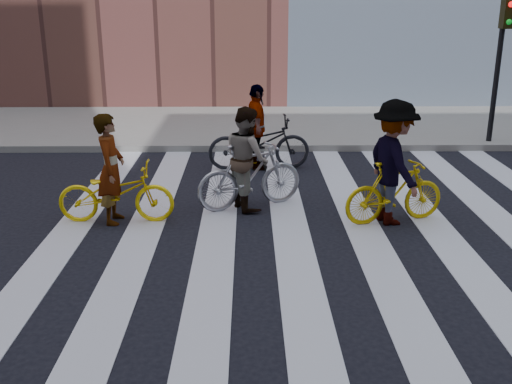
{
  "coord_description": "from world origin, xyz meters",
  "views": [
    {
      "loc": [
        -1.18,
        -8.1,
        3.33
      ],
      "look_at": [
        -1.07,
        0.3,
        0.59
      ],
      "focal_mm": 42.0,
      "sensor_mm": 36.0,
      "label": 1
    }
  ],
  "objects_px": {
    "rider_left": "(111,169)",
    "rider_right": "(394,163)",
    "traffic_signal": "(502,47)",
    "bike_yellow_right": "(395,192)",
    "rider_mid": "(247,158)",
    "bike_yellow_left": "(116,193)",
    "bike_dark_rear": "(259,143)",
    "rider_rear": "(257,127)",
    "bike_silver_mid": "(250,176)"
  },
  "relations": [
    {
      "from": "rider_rear",
      "to": "bike_silver_mid",
      "type": "bearing_deg",
      "value": 171.76
    },
    {
      "from": "bike_yellow_left",
      "to": "bike_dark_rear",
      "type": "distance_m",
      "value": 3.74
    },
    {
      "from": "traffic_signal",
      "to": "bike_yellow_left",
      "type": "xyz_separation_m",
      "value": [
        -7.62,
        -4.67,
        -1.81
      ]
    },
    {
      "from": "bike_silver_mid",
      "to": "rider_left",
      "type": "distance_m",
      "value": 2.23
    },
    {
      "from": "bike_dark_rear",
      "to": "rider_right",
      "type": "bearing_deg",
      "value": -151.97
    },
    {
      "from": "bike_yellow_left",
      "to": "rider_left",
      "type": "height_order",
      "value": "rider_left"
    },
    {
      "from": "bike_silver_mid",
      "to": "rider_left",
      "type": "relative_size",
      "value": 1.08
    },
    {
      "from": "bike_yellow_left",
      "to": "rider_mid",
      "type": "bearing_deg",
      "value": -72.58
    },
    {
      "from": "bike_yellow_right",
      "to": "rider_mid",
      "type": "xyz_separation_m",
      "value": [
        -2.26,
        0.71,
        0.35
      ]
    },
    {
      "from": "rider_left",
      "to": "rider_mid",
      "type": "bearing_deg",
      "value": -72.98
    },
    {
      "from": "rider_right",
      "to": "rider_rear",
      "type": "distance_m",
      "value": 3.67
    },
    {
      "from": "bike_dark_rear",
      "to": "rider_left",
      "type": "relative_size",
      "value": 1.2
    },
    {
      "from": "bike_yellow_right",
      "to": "rider_left",
      "type": "height_order",
      "value": "rider_left"
    },
    {
      "from": "rider_right",
      "to": "rider_left",
      "type": "bearing_deg",
      "value": 74.1
    },
    {
      "from": "bike_yellow_right",
      "to": "rider_left",
      "type": "bearing_deg",
      "value": 74.11
    },
    {
      "from": "traffic_signal",
      "to": "rider_left",
      "type": "relative_size",
      "value": 1.96
    },
    {
      "from": "rider_right",
      "to": "bike_dark_rear",
      "type": "bearing_deg",
      "value": 17.96
    },
    {
      "from": "traffic_signal",
      "to": "bike_yellow_left",
      "type": "distance_m",
      "value": 9.12
    },
    {
      "from": "bike_dark_rear",
      "to": "rider_right",
      "type": "xyz_separation_m",
      "value": [
        1.98,
        -3.06,
        0.42
      ]
    },
    {
      "from": "bike_dark_rear",
      "to": "traffic_signal",
      "type": "bearing_deg",
      "value": -77.41
    },
    {
      "from": "traffic_signal",
      "to": "rider_mid",
      "type": "relative_size",
      "value": 1.97
    },
    {
      "from": "rider_left",
      "to": "bike_yellow_right",
      "type": "bearing_deg",
      "value": -91.1
    },
    {
      "from": "bike_yellow_right",
      "to": "bike_dark_rear",
      "type": "xyz_separation_m",
      "value": [
        -2.03,
        3.06,
        0.05
      ]
    },
    {
      "from": "rider_rear",
      "to": "bike_yellow_left",
      "type": "bearing_deg",
      "value": 138.72
    },
    {
      "from": "bike_yellow_left",
      "to": "rider_left",
      "type": "distance_m",
      "value": 0.39
    },
    {
      "from": "bike_dark_rear",
      "to": "rider_right",
      "type": "distance_m",
      "value": 3.66
    },
    {
      "from": "bike_dark_rear",
      "to": "rider_mid",
      "type": "relative_size",
      "value": 1.21
    },
    {
      "from": "rider_left",
      "to": "rider_right",
      "type": "xyz_separation_m",
      "value": [
        4.28,
        -0.07,
        0.1
      ]
    },
    {
      "from": "bike_dark_rear",
      "to": "bike_silver_mid",
      "type": "bearing_deg",
      "value": 170.54
    },
    {
      "from": "bike_silver_mid",
      "to": "traffic_signal",
      "type": "bearing_deg",
      "value": -77.17
    },
    {
      "from": "rider_right",
      "to": "rider_rear",
      "type": "relative_size",
      "value": 1.12
    },
    {
      "from": "traffic_signal",
      "to": "bike_yellow_right",
      "type": "height_order",
      "value": "traffic_signal"
    },
    {
      "from": "bike_yellow_left",
      "to": "traffic_signal",
      "type": "bearing_deg",
      "value": -58.63
    },
    {
      "from": "bike_dark_rear",
      "to": "rider_mid",
      "type": "xyz_separation_m",
      "value": [
        -0.24,
        -2.35,
        0.31
      ]
    },
    {
      "from": "bike_yellow_left",
      "to": "bike_yellow_right",
      "type": "distance_m",
      "value": 4.28
    },
    {
      "from": "traffic_signal",
      "to": "bike_dark_rear",
      "type": "xyz_separation_m",
      "value": [
        -5.37,
        -1.69,
        -1.74
      ]
    },
    {
      "from": "traffic_signal",
      "to": "bike_yellow_right",
      "type": "bearing_deg",
      "value": -125.18
    },
    {
      "from": "rider_left",
      "to": "rider_right",
      "type": "distance_m",
      "value": 4.28
    },
    {
      "from": "bike_yellow_left",
      "to": "rider_mid",
      "type": "height_order",
      "value": "rider_mid"
    },
    {
      "from": "bike_dark_rear",
      "to": "rider_rear",
      "type": "relative_size",
      "value": 1.2
    },
    {
      "from": "bike_yellow_right",
      "to": "bike_dark_rear",
      "type": "height_order",
      "value": "bike_dark_rear"
    },
    {
      "from": "bike_yellow_left",
      "to": "rider_right",
      "type": "height_order",
      "value": "rider_right"
    },
    {
      "from": "bike_yellow_left",
      "to": "rider_rear",
      "type": "xyz_separation_m",
      "value": [
        2.2,
        2.98,
        0.39
      ]
    },
    {
      "from": "bike_yellow_left",
      "to": "bike_dark_rear",
      "type": "bearing_deg",
      "value": -37.17
    },
    {
      "from": "bike_silver_mid",
      "to": "bike_yellow_right",
      "type": "xyz_separation_m",
      "value": [
        2.21,
        -0.71,
        -0.06
      ]
    },
    {
      "from": "rider_right",
      "to": "traffic_signal",
      "type": "bearing_deg",
      "value": -50.5
    },
    {
      "from": "bike_yellow_right",
      "to": "rider_mid",
      "type": "distance_m",
      "value": 2.4
    },
    {
      "from": "rider_mid",
      "to": "bike_yellow_left",
      "type": "bearing_deg",
      "value": 84.41
    },
    {
      "from": "bike_yellow_right",
      "to": "rider_left",
      "type": "distance_m",
      "value": 4.34
    },
    {
      "from": "traffic_signal",
      "to": "rider_rear",
      "type": "height_order",
      "value": "traffic_signal"
    }
  ]
}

